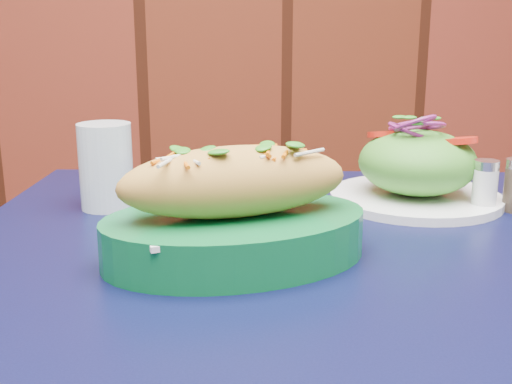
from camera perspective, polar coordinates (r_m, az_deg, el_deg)
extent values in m
cube|color=black|center=(0.72, 3.48, -6.39)|extent=(0.93, 0.93, 0.03)
cube|color=white|center=(0.68, -1.85, -2.37)|extent=(0.24, 0.17, 0.01)
ellipsoid|color=gold|center=(0.67, -1.88, 0.94)|extent=(0.26, 0.13, 0.07)
cylinder|color=white|center=(0.93, 13.96, -0.48)|extent=(0.24, 0.24, 0.01)
ellipsoid|color=#4C992D|center=(0.92, 14.15, 2.58)|extent=(0.16, 0.16, 0.09)
cylinder|color=red|center=(0.90, 17.67, 4.67)|extent=(0.05, 0.05, 0.01)
cylinder|color=red|center=(0.93, 11.36, 5.35)|extent=(0.05, 0.05, 0.01)
cylinder|color=red|center=(0.96, 13.17, 5.53)|extent=(0.05, 0.05, 0.01)
torus|color=#811C66|center=(0.91, 14.35, 5.64)|extent=(0.06, 0.06, 0.01)
torus|color=#811C66|center=(0.91, 14.37, 5.89)|extent=(0.06, 0.06, 0.01)
torus|color=#811C66|center=(0.91, 14.38, 6.14)|extent=(0.06, 0.06, 0.01)
torus|color=#811C66|center=(0.91, 14.40, 6.39)|extent=(0.06, 0.06, 0.01)
cylinder|color=silver|center=(0.89, -13.20, 2.24)|extent=(0.07, 0.07, 0.12)
cylinder|color=white|center=(0.90, 19.65, 0.08)|extent=(0.03, 0.03, 0.06)
cylinder|color=silver|center=(0.89, 19.84, 2.28)|extent=(0.03, 0.03, 0.01)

